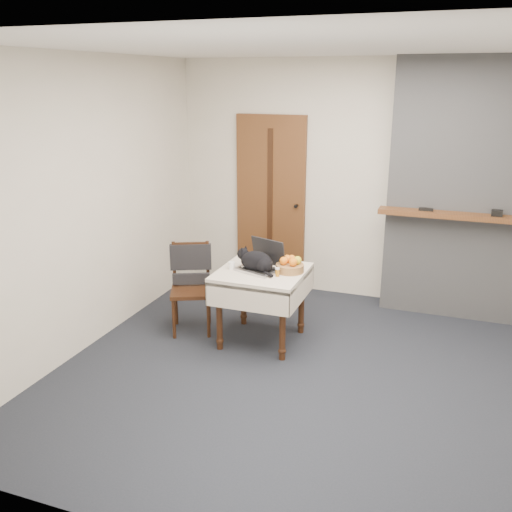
% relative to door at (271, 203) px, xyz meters
% --- Properties ---
extents(ground, '(4.50, 4.50, 0.00)m').
position_rel_door_xyz_m(ground, '(1.20, -1.97, -1.00)').
color(ground, black).
rests_on(ground, ground).
extents(room_shell, '(4.52, 4.01, 2.61)m').
position_rel_door_xyz_m(room_shell, '(1.20, -1.51, 0.76)').
color(room_shell, beige).
rests_on(room_shell, ground).
extents(door, '(0.82, 0.10, 2.00)m').
position_rel_door_xyz_m(door, '(0.00, 0.00, 0.00)').
color(door, brown).
rests_on(door, ground).
extents(chimney, '(1.62, 0.48, 2.60)m').
position_rel_door_xyz_m(chimney, '(2.10, -0.13, 0.30)').
color(chimney, gray).
rests_on(chimney, ground).
extents(side_table, '(0.78, 0.78, 0.70)m').
position_rel_door_xyz_m(side_table, '(0.42, -1.48, -0.41)').
color(side_table, '#321B0D').
rests_on(side_table, ground).
extents(laptop, '(0.46, 0.43, 0.28)m').
position_rel_door_xyz_m(laptop, '(0.41, -1.45, -0.23)').
color(laptop, '#B7B7BC').
rests_on(laptop, side_table).
extents(cat, '(0.42, 0.27, 0.21)m').
position_rel_door_xyz_m(cat, '(0.39, -1.51, -0.21)').
color(cat, black).
rests_on(cat, side_table).
extents(cream_jar, '(0.06, 0.06, 0.07)m').
position_rel_door_xyz_m(cream_jar, '(0.15, -1.53, -0.27)').
color(cream_jar, white).
rests_on(cream_jar, side_table).
extents(pill_bottle, '(0.04, 0.04, 0.08)m').
position_rel_door_xyz_m(pill_bottle, '(0.61, -1.58, -0.26)').
color(pill_bottle, '#AC6F15').
rests_on(pill_bottle, side_table).
extents(fruit_basket, '(0.25, 0.25, 0.14)m').
position_rel_door_xyz_m(fruit_basket, '(0.67, -1.42, -0.24)').
color(fruit_basket, '#9A6A3E').
rests_on(fruit_basket, side_table).
extents(desk_clutter, '(0.12, 0.08, 0.01)m').
position_rel_door_xyz_m(desk_clutter, '(0.64, -1.43, -0.30)').
color(desk_clutter, black).
rests_on(desk_clutter, side_table).
extents(chair, '(0.51, 0.51, 0.87)m').
position_rel_door_xyz_m(chair, '(-0.33, -1.43, -0.45)').
color(chair, '#321B0D').
rests_on(chair, ground).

